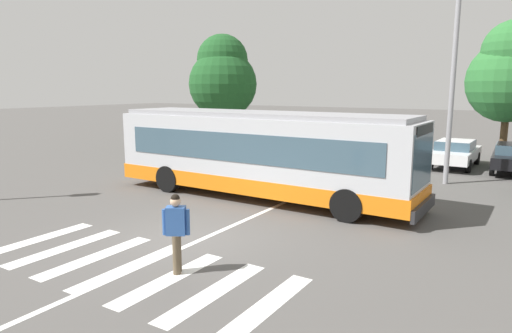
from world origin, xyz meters
The scene contains 12 objects.
ground_plane centered at (0.00, 0.00, 0.00)m, with size 160.00×160.00×0.00m, color #514F4C.
city_transit_bus centered at (-0.74, 4.86, 1.59)m, with size 11.43×2.76×3.06m.
pedestrian_crossing_street centered at (1.33, -1.81, 0.97)m, with size 0.51×0.43×1.72m.
parked_car_champagne centered at (-3.91, 15.70, 0.77)m, with size 2.03×4.58×1.35m.
parked_car_teal centered at (-1.35, 15.53, 0.77)m, with size 1.90×4.52×1.35m.
parked_car_blue centered at (1.31, 15.37, 0.77)m, with size 1.89×4.51×1.35m.
parked_car_white centered at (4.18, 15.40, 0.77)m, with size 1.95×4.54×1.35m.
twin_arm_street_lamp centered at (4.53, 10.89, 6.22)m, with size 4.14×0.32×10.33m.
background_tree_left centered at (-11.90, 17.87, 4.67)m, with size 4.86×4.86×7.70m.
background_tree_right centered at (6.13, 17.80, 4.64)m, with size 4.16×4.16×7.24m.
crosswalk_painted_stripes centered at (0.26, -2.14, 0.00)m, with size 7.35×3.05×0.01m.
lane_center_line centered at (0.41, 2.00, 0.00)m, with size 0.16×24.00×0.01m, color silver.
Camera 1 is at (7.55, -8.55, 3.87)m, focal length 31.47 mm.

